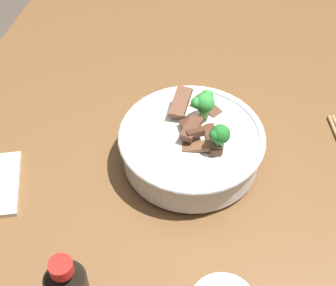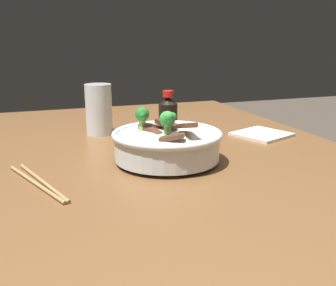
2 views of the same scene
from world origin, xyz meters
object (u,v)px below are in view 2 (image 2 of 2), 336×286
(rice_bowl, at_px, (165,143))
(chopsticks_pair, at_px, (39,182))
(soy_sauce_bottle, at_px, (168,113))
(drinking_glass, at_px, (99,112))
(folded_napkin, at_px, (262,134))

(rice_bowl, height_order, chopsticks_pair, rice_bowl)
(rice_bowl, bearing_deg, soy_sauce_bottle, 159.56)
(drinking_glass, bearing_deg, rice_bowl, 16.35)
(rice_bowl, distance_m, chopsticks_pair, 0.27)
(rice_bowl, relative_size, folded_napkin, 1.81)
(rice_bowl, relative_size, soy_sauce_bottle, 2.07)
(drinking_glass, xyz_separation_m, soy_sauce_bottle, (0.02, 0.20, -0.01))
(drinking_glass, bearing_deg, folded_napkin, 67.83)
(rice_bowl, xyz_separation_m, soy_sauce_bottle, (-0.29, 0.11, 0.01))
(drinking_glass, height_order, soy_sauce_bottle, drinking_glass)
(drinking_glass, distance_m, chopsticks_pair, 0.40)
(rice_bowl, distance_m, folded_napkin, 0.36)
(folded_napkin, bearing_deg, chopsticks_pair, -72.80)
(soy_sauce_bottle, distance_m, folded_napkin, 0.27)
(drinking_glass, xyz_separation_m, chopsticks_pair, (0.35, -0.18, -0.06))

